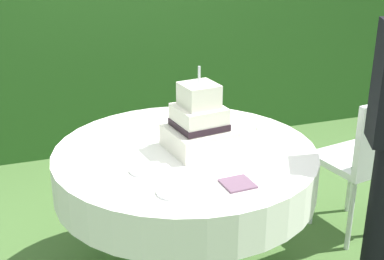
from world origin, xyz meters
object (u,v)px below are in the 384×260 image
object	(u,v)px
wedding_cake	(199,125)
serving_plate_near	(269,128)
serving_plate_far	(143,170)
serving_plate_left	(173,192)
napkin_stack	(238,184)
garden_chair	(367,154)
cake_table	(185,171)

from	to	relation	value
wedding_cake	serving_plate_near	world-z (taller)	wedding_cake
wedding_cake	serving_plate_far	xyz separation A→B (m)	(-0.32, -0.15, -0.12)
wedding_cake	serving_plate_far	size ratio (longest dim) A/B	3.54
wedding_cake	serving_plate_left	bearing A→B (deg)	-123.11
napkin_stack	garden_chair	bearing A→B (deg)	25.20
serving_plate_near	garden_chair	xyz separation A→B (m)	(0.62, -0.03, -0.23)
serving_plate_far	serving_plate_left	world-z (taller)	same
serving_plate_near	garden_chair	size ratio (longest dim) A/B	0.14
serving_plate_far	garden_chair	world-z (taller)	garden_chair
serving_plate_left	serving_plate_far	bearing A→B (deg)	106.77
serving_plate_far	serving_plate_near	bearing A→B (deg)	19.61
serving_plate_left	garden_chair	world-z (taller)	garden_chair
serving_plate_near	serving_plate_left	size ratio (longest dim) A/B	0.93
cake_table	serving_plate_far	xyz separation A→B (m)	(-0.25, -0.16, 0.12)
serving_plate_near	garden_chair	distance (m)	0.66
cake_table	serving_plate_left	bearing A→B (deg)	-114.93
serving_plate_near	napkin_stack	world-z (taller)	serving_plate_near
wedding_cake	napkin_stack	xyz separation A→B (m)	(0.03, -0.40, -0.12)
napkin_stack	cake_table	bearing A→B (deg)	102.52
serving_plate_near	serving_plate_left	distance (m)	0.85
garden_chair	napkin_stack	bearing A→B (deg)	-154.80
napkin_stack	serving_plate_far	bearing A→B (deg)	144.17
serving_plate_left	cake_table	bearing A→B (deg)	65.07
cake_table	wedding_cake	world-z (taller)	wedding_cake
cake_table	napkin_stack	distance (m)	0.44
serving_plate_left	garden_chair	xyz separation A→B (m)	(1.31, 0.47, -0.23)
wedding_cake	garden_chair	bearing A→B (deg)	4.57
cake_table	serving_plate_near	size ratio (longest dim) A/B	9.87
serving_plate_far	garden_chair	distance (m)	1.42
serving_plate_far	napkin_stack	distance (m)	0.42
wedding_cake	napkin_stack	world-z (taller)	wedding_cake
serving_plate_near	cake_table	bearing A→B (deg)	-168.23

